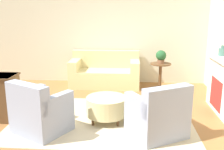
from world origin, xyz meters
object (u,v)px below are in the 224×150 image
object	(u,v)px
couch	(105,73)
armchair_right	(158,116)
vase_mantel_near	(222,52)
potted_plant_on_side_table	(161,56)
armchair_left	(40,112)
ottoman_table	(106,106)
side_table	(160,71)

from	to	relation	value
couch	armchair_right	size ratio (longest dim) A/B	1.72
vase_mantel_near	potted_plant_on_side_table	distance (m)	1.71
armchair_left	potted_plant_on_side_table	size ratio (longest dim) A/B	3.12
couch	armchair_left	bearing A→B (deg)	-105.64
ottoman_table	side_table	distance (m)	2.54
ottoman_table	vase_mantel_near	world-z (taller)	vase_mantel_near
armchair_right	ottoman_table	bearing A→B (deg)	148.50
vase_mantel_near	potted_plant_on_side_table	bearing A→B (deg)	131.73
vase_mantel_near	potted_plant_on_side_table	size ratio (longest dim) A/B	0.64
armchair_right	ottoman_table	xyz separation A→B (m)	(-0.90, 0.55, -0.06)
armchair_left	potted_plant_on_side_table	world-z (taller)	potted_plant_on_side_table
armchair_right	potted_plant_on_side_table	distance (m)	2.84
couch	potted_plant_on_side_table	size ratio (longest dim) A/B	5.38
armchair_left	side_table	bearing A→B (deg)	50.23
couch	armchair_left	world-z (taller)	couch
armchair_left	armchair_right	world-z (taller)	same
potted_plant_on_side_table	ottoman_table	bearing A→B (deg)	-118.87
side_table	armchair_left	bearing A→B (deg)	-129.77
armchair_right	potted_plant_on_side_table	size ratio (longest dim) A/B	3.12
vase_mantel_near	couch	bearing A→B (deg)	151.48
couch	ottoman_table	xyz separation A→B (m)	(0.26, -2.38, -0.05)
ottoman_table	potted_plant_on_side_table	bearing A→B (deg)	61.13
armchair_right	vase_mantel_near	size ratio (longest dim) A/B	4.89
armchair_right	potted_plant_on_side_table	world-z (taller)	potted_plant_on_side_table
ottoman_table	side_table	xyz separation A→B (m)	(1.22, 2.22, 0.17)
ottoman_table	vase_mantel_near	xyz separation A→B (m)	(2.34, 0.97, 0.90)
armchair_right	ottoman_table	distance (m)	1.06
ottoman_table	vase_mantel_near	bearing A→B (deg)	22.48
vase_mantel_near	ottoman_table	bearing A→B (deg)	-157.52
armchair_left	potted_plant_on_side_table	bearing A→B (deg)	50.23
couch	potted_plant_on_side_table	bearing A→B (deg)	-6.26
armchair_right	vase_mantel_near	bearing A→B (deg)	46.68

